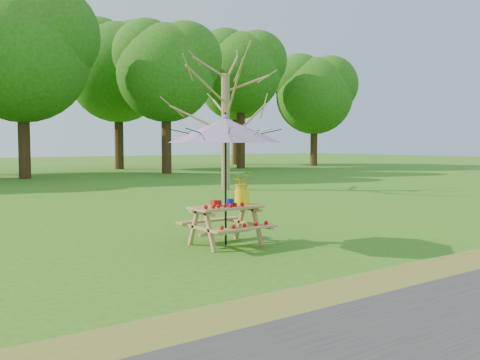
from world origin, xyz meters
TOP-DOWN VIEW (x-y plane):
  - ground at (0.00, 0.00)m, footprint 120.00×120.00m
  - drygrass_strip at (0.00, -2.80)m, footprint 120.00×1.20m
  - bare_tree at (7.46, 9.39)m, footprint 5.96×5.96m
  - picnic_table at (1.41, 0.50)m, footprint 1.20×1.32m
  - patio_umbrella at (1.41, 0.50)m, footprint 2.36×2.36m
  - produce_bins at (1.36, 0.52)m, footprint 0.30×0.38m
  - tomatoes_row at (1.26, 0.32)m, footprint 0.77×0.13m
  - flower_bucket at (1.80, 0.57)m, footprint 0.36×0.31m

SIDE VIEW (x-z plane):
  - ground at x=0.00m, z-range 0.00..0.00m
  - drygrass_strip at x=0.00m, z-range 0.00..0.01m
  - picnic_table at x=1.41m, z-range -0.01..0.66m
  - tomatoes_row at x=1.26m, z-range 0.67..0.74m
  - produce_bins at x=1.36m, z-range 0.66..0.79m
  - flower_bucket at x=1.80m, z-range 0.69..1.26m
  - patio_umbrella at x=1.41m, z-range 0.82..3.07m
  - bare_tree at x=7.46m, z-range 1.06..10.95m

